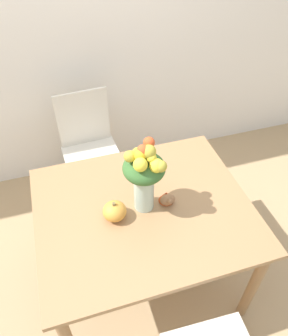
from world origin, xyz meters
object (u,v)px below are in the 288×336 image
(flower_vase, at_px, (144,174))
(pumpkin, at_px, (115,211))
(turkey_figurine, at_px, (167,198))
(dining_chair_near_window, at_px, (90,150))

(flower_vase, distance_m, pumpkin, 0.27)
(pumpkin, relative_size, turkey_figurine, 1.11)
(flower_vase, bearing_deg, pumpkin, -171.08)
(pumpkin, relative_size, dining_chair_near_window, 0.14)
(pumpkin, height_order, dining_chair_near_window, dining_chair_near_window)
(pumpkin, bearing_deg, turkey_figurine, 3.68)
(pumpkin, height_order, turkey_figurine, pumpkin)
(flower_vase, distance_m, dining_chair_near_window, 1.02)
(flower_vase, distance_m, turkey_figurine, 0.25)
(dining_chair_near_window, bearing_deg, pumpkin, -93.31)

